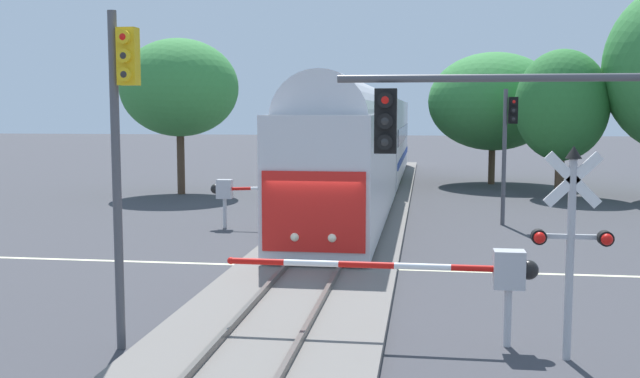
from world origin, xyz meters
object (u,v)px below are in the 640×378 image
(commuter_train, at_px, (367,142))
(traffic_signal_median, at_px, (121,127))
(oak_far_right, at_px, (562,106))
(crossing_signal_mast, at_px, (571,231))
(traffic_signal_far_side, at_px, (509,134))
(crossing_gate_far, at_px, (240,190))
(oak_behind_train, at_px, (179,88))
(elm_centre_background, at_px, (493,102))
(traffic_signal_near_right, at_px, (569,144))
(crossing_gate_near, at_px, (473,272))

(commuter_train, relative_size, traffic_signal_median, 6.26)
(commuter_train, xyz_separation_m, oak_far_right, (9.62, 1.97, 1.80))
(crossing_signal_mast, height_order, traffic_signal_far_side, traffic_signal_far_side)
(crossing_gate_far, xyz_separation_m, oak_behind_train, (-5.84, 10.53, 4.09))
(traffic_signal_far_side, distance_m, elm_centre_background, 16.14)
(traffic_signal_near_right, distance_m, oak_behind_train, 29.44)
(oak_behind_train, bearing_deg, oak_far_right, 4.98)
(crossing_gate_near, distance_m, oak_far_right, 25.85)
(crossing_gate_near, distance_m, crossing_signal_mast, 1.94)
(crossing_gate_near, xyz_separation_m, crossing_gate_far, (-7.65, 12.76, 0.02))
(crossing_gate_far, bearing_deg, crossing_gate_near, -59.05)
(crossing_gate_far, relative_size, traffic_signal_near_right, 1.03)
(traffic_signal_median, xyz_separation_m, traffic_signal_far_side, (8.42, 16.08, -0.61))
(crossing_signal_mast, bearing_deg, oak_behind_train, 122.25)
(crossing_gate_near, bearing_deg, elm_centre_background, 84.51)
(commuter_train, distance_m, traffic_signal_near_right, 25.68)
(crossing_signal_mast, distance_m, elm_centre_background, 31.75)
(commuter_train, distance_m, crossing_gate_near, 23.36)
(oak_behind_train, height_order, oak_far_right, oak_behind_train)
(crossing_signal_mast, relative_size, traffic_signal_median, 0.62)
(crossing_signal_mast, bearing_deg, crossing_gate_near, 158.58)
(crossing_gate_far, height_order, traffic_signal_median, traffic_signal_median)
(traffic_signal_median, bearing_deg, crossing_signal_mast, 3.86)
(commuter_train, bearing_deg, crossing_gate_far, -110.62)
(traffic_signal_median, bearing_deg, oak_behind_train, 106.53)
(traffic_signal_near_right, height_order, traffic_signal_far_side, traffic_signal_far_side)
(commuter_train, bearing_deg, traffic_signal_median, -95.76)
(oak_behind_train, distance_m, elm_centre_background, 18.19)
(traffic_signal_near_right, bearing_deg, elm_centre_background, 86.98)
(crossing_gate_near, height_order, traffic_signal_near_right, traffic_signal_near_right)
(crossing_signal_mast, xyz_separation_m, traffic_signal_near_right, (-0.37, -1.52, 1.55))
(traffic_signal_near_right, bearing_deg, commuter_train, 101.30)
(oak_behind_train, bearing_deg, traffic_signal_near_right, -59.94)
(commuter_train, distance_m, elm_centre_background, 10.67)
(elm_centre_background, bearing_deg, commuter_train, -130.34)
(crossing_gate_far, relative_size, traffic_signal_median, 0.92)
(crossing_gate_near, height_order, traffic_signal_median, traffic_signal_median)
(traffic_signal_median, xyz_separation_m, elm_centre_background, (9.21, 32.14, 0.80))
(commuter_train, relative_size, crossing_gate_far, 6.80)
(elm_centre_background, bearing_deg, traffic_signal_near_right, -93.02)
(traffic_signal_near_right, relative_size, traffic_signal_far_side, 1.06)
(crossing_signal_mast, relative_size, traffic_signal_far_side, 0.73)
(crossing_signal_mast, distance_m, crossing_gate_far, 16.30)
(crossing_signal_mast, distance_m, oak_far_right, 26.05)
(crossing_gate_near, relative_size, traffic_signal_median, 0.96)
(oak_far_right, bearing_deg, elm_centre_background, 115.34)
(traffic_signal_median, height_order, traffic_signal_far_side, traffic_signal_median)
(traffic_signal_far_side, relative_size, oak_far_right, 0.70)
(commuter_train, height_order, crossing_signal_mast, commuter_train)
(traffic_signal_near_right, distance_m, traffic_signal_median, 7.53)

